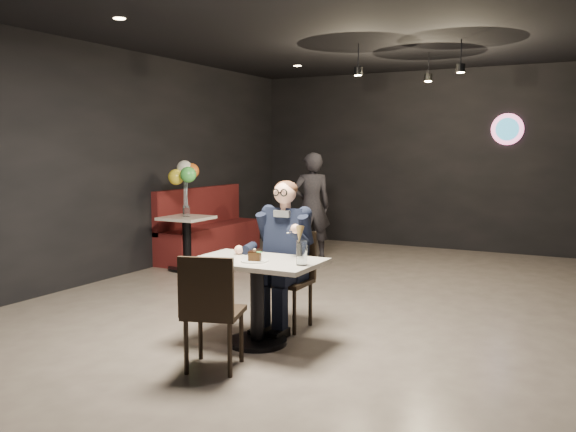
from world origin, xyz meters
The scene contains 17 objects.
floor centered at (0.00, 0.00, 0.00)m, with size 9.00×9.00×0.00m, color gray.
wall_sign centered at (0.80, 4.47, 2.00)m, with size 0.50×0.06×0.50m, color pink, non-canonical shape.
pendant_lights centered at (0.00, 2.00, 2.88)m, with size 1.40×1.20×0.36m, color black.
main_table centered at (-0.42, -1.34, 0.38)m, with size 1.10×0.70×0.75m, color silver.
chair_far centered at (-0.42, -0.79, 0.46)m, with size 0.42×0.46×0.92m, color black.
chair_near centered at (-0.42, -2.00, 0.46)m, with size 0.42×0.46×0.92m, color black.
seated_man centered at (-0.42, -0.79, 0.72)m, with size 0.60×0.80×1.44m, color black.
dessert_plate centered at (-0.38, -1.44, 0.76)m, with size 0.24×0.24×0.01m, color white.
cake_slice centered at (-0.37, -1.45, 0.80)m, with size 0.10×0.08×0.07m, color black.
mint_leaf centered at (-0.32, -1.47, 0.84)m, with size 0.06×0.04×0.01m, color green.
sundae_glass centered at (0.04, -1.39, 0.85)m, with size 0.09×0.09×0.20m, color silver.
wafer_cone centered at (0.02, -1.39, 1.00)m, with size 0.07×0.07×0.14m, color tan.
booth_bench centered at (-3.25, 2.04, 0.54)m, with size 0.54×2.17×1.09m, color #4E1014.
side_table centered at (-2.95, 1.04, 0.39)m, with size 0.62×0.62×0.77m, color silver.
balloon_vase centered at (-2.95, 1.04, 0.83)m, with size 0.10×0.10×0.15m, color silver.
balloon_bunch centered at (-2.95, 1.04, 1.23)m, with size 0.40×0.40×0.66m, color yellow.
passerby centered at (-1.76, 2.60, 0.82)m, with size 0.60×0.39×1.63m, color black.
Camera 1 is at (2.20, -5.80, 1.71)m, focal length 38.00 mm.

